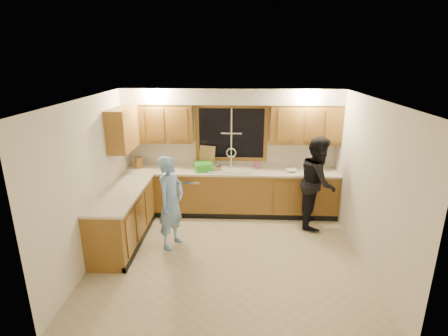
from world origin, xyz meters
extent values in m
plane|color=#BCAF90|center=(0.00, 0.00, 0.00)|extent=(4.20, 4.20, 0.00)
plane|color=white|center=(0.00, 0.00, 2.50)|extent=(4.20, 4.20, 0.00)
plane|color=silver|center=(0.00, 1.90, 1.25)|extent=(4.20, 0.00, 4.20)
plane|color=silver|center=(-2.10, 0.00, 1.25)|extent=(0.00, 3.80, 3.80)
plane|color=silver|center=(2.10, 0.00, 1.25)|extent=(0.00, 3.80, 3.80)
cube|color=olive|center=(0.00, 1.60, 0.44)|extent=(4.20, 0.60, 0.88)
cube|color=olive|center=(-1.80, 0.35, 0.44)|extent=(0.60, 1.90, 0.88)
cube|color=beige|center=(0.00, 1.58, 0.90)|extent=(4.20, 0.63, 0.04)
cube|color=beige|center=(-1.79, 0.35, 0.90)|extent=(0.63, 1.90, 0.04)
cube|color=olive|center=(-1.43, 1.73, 1.83)|extent=(1.35, 0.33, 0.75)
cube|color=olive|center=(1.43, 1.73, 1.83)|extent=(1.35, 0.33, 0.75)
cube|color=olive|center=(-1.94, 1.12, 1.83)|extent=(0.33, 0.90, 0.75)
cube|color=silver|center=(0.00, 1.72, 2.35)|extent=(4.20, 0.35, 0.30)
cube|color=black|center=(0.00, 1.90, 1.60)|extent=(1.30, 0.01, 1.00)
cube|color=olive|center=(0.00, 1.89, 2.14)|extent=(1.44, 0.03, 0.07)
cube|color=olive|center=(0.00, 1.89, 1.07)|extent=(1.44, 0.03, 0.07)
cube|color=olive|center=(-0.69, 1.89, 1.60)|extent=(0.07, 0.03, 1.00)
cube|color=olive|center=(0.69, 1.89, 1.60)|extent=(0.07, 0.03, 1.00)
cube|color=silver|center=(0.00, 1.60, 0.93)|extent=(0.86, 0.52, 0.03)
cube|color=silver|center=(-0.21, 1.60, 0.84)|extent=(0.38, 0.42, 0.18)
cube|color=silver|center=(0.21, 1.60, 0.84)|extent=(0.38, 0.42, 0.18)
cylinder|color=silver|center=(0.00, 1.80, 1.08)|extent=(0.04, 0.04, 0.28)
torus|color=silver|center=(0.00, 1.80, 1.22)|extent=(0.21, 0.03, 0.21)
cube|color=white|center=(-0.85, 1.59, 0.41)|extent=(0.60, 0.56, 0.82)
cube|color=white|center=(-1.80, -0.22, 0.45)|extent=(0.58, 0.75, 0.90)
imported|color=#75A1DD|center=(-0.95, 0.26, 0.78)|extent=(0.57, 0.67, 1.57)
imported|color=black|center=(1.62, 1.15, 0.85)|extent=(0.81, 0.95, 1.71)
cube|color=brown|center=(-1.85, 1.65, 1.03)|extent=(0.16, 0.15, 0.22)
cube|color=tan|center=(-0.49, 1.80, 1.14)|extent=(0.34, 0.20, 0.43)
cube|color=green|center=(-0.54, 1.55, 1.00)|extent=(0.41, 0.40, 0.16)
imported|color=#D6518F|center=(0.51, 1.75, 1.01)|extent=(0.09, 0.09, 0.17)
imported|color=silver|center=(1.19, 1.55, 0.95)|extent=(0.25, 0.25, 0.05)
cylinder|color=#BCAC91|center=(-0.20, 1.50, 0.98)|extent=(0.08, 0.08, 0.12)
cylinder|color=#BCAC91|center=(-0.26, 1.42, 0.98)|extent=(0.08, 0.08, 0.12)
camera|label=1|loc=(0.14, -4.97, 3.06)|focal=28.00mm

